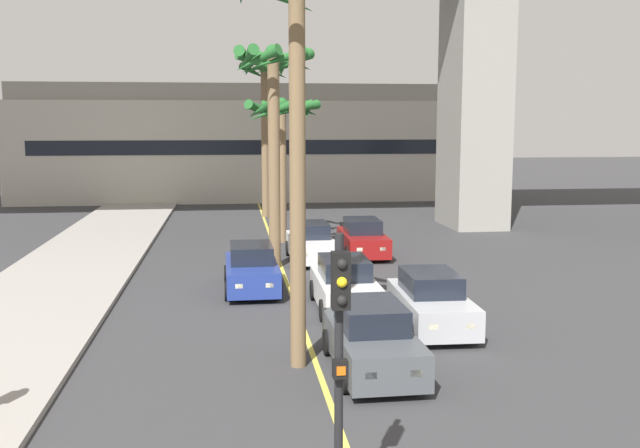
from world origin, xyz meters
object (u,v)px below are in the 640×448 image
object	(u,v)px
car_queue_second	(372,340)
car_queue_sixth	(311,243)
car_queue_front	(252,270)
car_queue_third	(431,303)
palm_tree_farthest_median	(274,93)
palm_tree_far_median	(297,40)
traffic_light_median_near	(340,345)
car_queue_fifth	(363,239)
palm_tree_near_median	(265,101)
palm_tree_mid_median	(282,121)
car_queue_fourth	(345,286)

from	to	relation	value
car_queue_second	car_queue_sixth	world-z (taller)	same
car_queue_front	car_queue_sixth	size ratio (longest dim) A/B	1.00
car_queue_third	palm_tree_farthest_median	bearing A→B (deg)	112.44
car_queue_front	palm_tree_far_median	size ratio (longest dim) A/B	0.45
traffic_light_median_near	palm_tree_farthest_median	world-z (taller)	palm_tree_farthest_median
car_queue_sixth	traffic_light_median_near	xyz separation A→B (m)	(-1.83, -19.91, 1.99)
car_queue_front	car_queue_third	world-z (taller)	same
car_queue_fifth	palm_tree_near_median	distance (m)	15.07
palm_tree_mid_median	palm_tree_near_median	bearing A→B (deg)	92.14
palm_tree_near_median	palm_tree_far_median	xyz separation A→B (m)	(-0.58, -27.04, 0.54)
car_queue_third	car_queue_sixth	distance (m)	10.42
car_queue_front	car_queue_sixth	xyz separation A→B (m)	(2.57, 5.05, 0.00)
traffic_light_median_near	palm_tree_mid_median	bearing A→B (deg)	87.61
car_queue_fourth	car_queue_sixth	world-z (taller)	same
car_queue_front	car_queue_third	distance (m)	7.01
car_queue_second	palm_tree_farthest_median	size ratio (longest dim) A/B	0.48
car_queue_second	palm_tree_farthest_median	bearing A→B (deg)	96.75
car_queue_front	palm_tree_near_median	world-z (taller)	palm_tree_near_median
palm_tree_mid_median	car_queue_sixth	bearing A→B (deg)	-80.40
car_queue_fourth	palm_tree_farthest_median	bearing A→B (deg)	104.19
palm_tree_mid_median	palm_tree_farthest_median	size ratio (longest dim) A/B	0.79
palm_tree_mid_median	palm_tree_far_median	world-z (taller)	palm_tree_far_median
car_queue_front	palm_tree_near_median	size ratio (longest dim) A/B	0.45
car_queue_fourth	palm_tree_farthest_median	distance (m)	9.19
car_queue_third	traffic_light_median_near	distance (m)	10.72
car_queue_fifth	car_queue_sixth	distance (m)	2.48
traffic_light_median_near	palm_tree_farthest_median	distance (m)	19.21
car_queue_front	palm_tree_near_median	xyz separation A→B (m)	(1.42, 19.24, 6.17)
palm_tree_near_median	palm_tree_far_median	size ratio (longest dim) A/B	1.00
palm_tree_near_median	car_queue_fourth	bearing A→B (deg)	-86.58
car_queue_fifth	palm_tree_near_median	xyz separation A→B (m)	(-3.47, 13.31, 6.17)
car_queue_sixth	palm_tree_far_median	bearing A→B (deg)	-97.67
car_queue_front	palm_tree_farthest_median	size ratio (longest dim) A/B	0.48
car_queue_fourth	car_queue_third	bearing A→B (deg)	-48.80
car_queue_second	traffic_light_median_near	xyz separation A→B (m)	(-1.74, -6.54, 1.99)
car_queue_fifth	traffic_light_median_near	xyz separation A→B (m)	(-4.15, -20.80, 1.99)
car_queue_second	traffic_light_median_near	bearing A→B (deg)	-104.90
car_queue_front	car_queue_sixth	bearing A→B (deg)	63.00
car_queue_second	car_queue_fifth	xyz separation A→B (m)	(2.41, 14.26, 0.00)
traffic_light_median_near	car_queue_fifth	bearing A→B (deg)	78.72
palm_tree_mid_median	palm_tree_farthest_median	distance (m)	6.01
car_queue_front	palm_tree_mid_median	bearing A→B (deg)	79.72
car_queue_third	palm_tree_far_median	distance (m)	8.22
car_queue_third	palm_tree_mid_median	bearing A→B (deg)	101.37
car_queue_fifth	car_queue_sixth	size ratio (longest dim) A/B	1.00
car_queue_front	car_queue_fourth	distance (m)	3.92
car_queue_sixth	car_queue_fourth	bearing A→B (deg)	-88.81
car_queue_third	palm_tree_farthest_median	distance (m)	11.50
car_queue_second	car_queue_fifth	world-z (taller)	same
car_queue_second	palm_tree_far_median	bearing A→B (deg)	162.33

